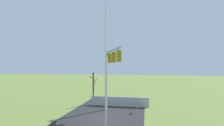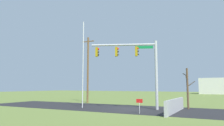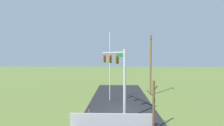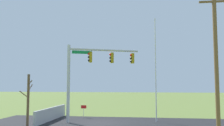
% 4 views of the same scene
% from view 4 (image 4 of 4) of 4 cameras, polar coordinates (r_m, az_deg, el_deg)
% --- Properties ---
extents(ground_plane, '(160.00, 160.00, 0.00)m').
position_cam_4_polar(ground_plane, '(21.77, -2.66, -13.81)').
color(ground_plane, olive).
extents(road_surface, '(28.00, 8.00, 0.01)m').
position_cam_4_polar(road_surface, '(21.42, 8.24, -13.89)').
color(road_surface, '#232326').
rests_on(road_surface, ground_plane).
extents(sidewalk_corner, '(6.00, 6.00, 0.01)m').
position_cam_4_polar(sidewalk_corner, '(22.48, -12.77, -13.40)').
color(sidewalk_corner, '#B7B5AD').
rests_on(sidewalk_corner, ground_plane).
extents(retaining_fence, '(0.20, 7.18, 1.18)m').
position_cam_4_polar(retaining_fence, '(23.89, -13.94, -11.44)').
color(retaining_fence, '#A8A8AD').
rests_on(retaining_fence, ground_plane).
extents(signal_mast, '(6.19, 2.76, 6.85)m').
position_cam_4_polar(signal_mast, '(22.20, -5.13, -1.04)').
color(signal_mast, '#B2B5BA').
rests_on(signal_mast, ground_plane).
extents(flagpole, '(0.10, 0.10, 9.46)m').
position_cam_4_polar(flagpole, '(22.62, 10.13, -1.39)').
color(flagpole, silver).
rests_on(flagpole, ground_plane).
extents(utility_pole, '(1.90, 0.26, 9.35)m').
position_cam_4_polar(utility_pole, '(17.02, 23.12, 0.47)').
color(utility_pole, brown).
rests_on(utility_pole, ground_plane).
extents(bare_tree, '(1.27, 1.02, 4.14)m').
position_cam_4_polar(bare_tree, '(20.78, -18.99, -8.05)').
color(bare_tree, brown).
rests_on(bare_tree, ground_plane).
extents(open_sign, '(0.56, 0.04, 1.22)m').
position_cam_4_polar(open_sign, '(25.28, -6.63, -10.47)').
color(open_sign, silver).
rests_on(open_sign, ground_plane).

